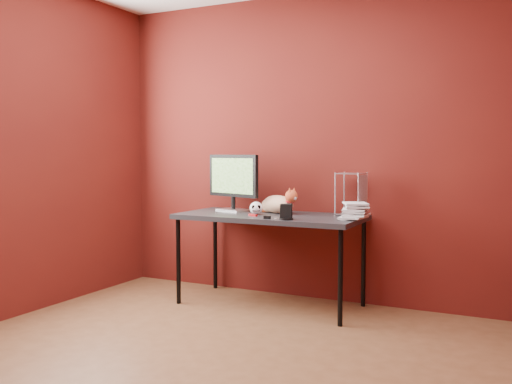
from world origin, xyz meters
The scene contains 11 objects.
room centered at (0.00, 0.00, 1.45)m, with size 3.52×3.52×2.61m.
desk centered at (-0.15, 1.37, 0.70)m, with size 1.50×0.70×0.75m.
monitor centered at (-0.55, 1.47, 1.02)m, with size 0.55×0.25×0.49m.
cat centered at (-0.13, 1.49, 0.83)m, with size 0.47×0.28×0.22m.
skull_mug centered at (-0.24, 1.30, 0.80)m, with size 0.11×0.12×0.10m.
speaker centered at (0.11, 1.09, 0.81)m, with size 0.10×0.10×0.12m.
book_stack centered at (0.48, 1.37, 1.45)m, with size 0.26×0.28×1.39m.
wire_rack centered at (0.46, 1.59, 0.92)m, with size 0.22×0.19×0.35m.
pocket_knife centered at (-0.22, 1.20, 0.76)m, with size 0.08×0.02×0.02m, color #A70C0F.
black_gadget centered at (-0.04, 1.08, 0.76)m, with size 0.05×0.03×0.02m, color black.
washer centered at (0.02, 1.13, 0.75)m, with size 0.04×0.04×0.00m, color silver.
Camera 1 is at (1.81, -2.83, 1.26)m, focal length 40.00 mm.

